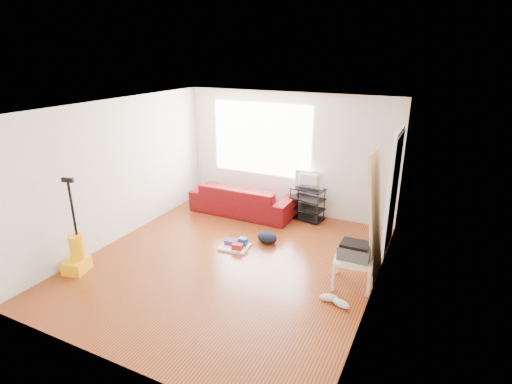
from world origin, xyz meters
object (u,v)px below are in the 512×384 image
at_px(sofa, 243,213).
at_px(tv_stand, 307,203).
at_px(vacuum, 77,255).
at_px(bucket, 241,218).
at_px(cleaning_tray, 236,245).
at_px(side_table, 354,262).
at_px(backpack, 267,242).

bearing_deg(sofa, tv_stand, -168.50).
bearing_deg(vacuum, bucket, 52.09).
height_order(sofa, cleaning_tray, sofa).
xyz_separation_m(bucket, cleaning_tray, (0.55, -1.22, 0.05)).
distance_m(side_table, vacuum, 4.22).
bearing_deg(backpack, cleaning_tray, -118.49).
bearing_deg(backpack, sofa, 150.02).
bearing_deg(bucket, tv_stand, 22.74).
distance_m(side_table, cleaning_tray, 2.13).
relative_size(backpack, vacuum, 0.25).
xyz_separation_m(tv_stand, backpack, (-0.29, -1.31, -0.34)).
xyz_separation_m(side_table, backpack, (-1.68, 0.68, -0.37)).
distance_m(sofa, vacuum, 3.45).
bearing_deg(side_table, cleaning_tray, 173.09).
xyz_separation_m(sofa, backpack, (1.04, -1.04, 0.00)).
bearing_deg(cleaning_tray, backpack, 46.32).
relative_size(side_table, vacuum, 0.40).
distance_m(bucket, cleaning_tray, 1.34).
bearing_deg(vacuum, tv_stand, 39.62).
distance_m(bucket, vacuum, 3.25).
bearing_deg(vacuum, side_table, 6.50).
height_order(sofa, backpack, sofa).
bearing_deg(cleaning_tray, side_table, -6.91).
distance_m(sofa, side_table, 3.25).
xyz_separation_m(tv_stand, cleaning_tray, (-0.70, -1.74, -0.29)).
height_order(sofa, vacuum, vacuum).
height_order(tv_stand, vacuum, vacuum).
distance_m(cleaning_tray, backpack, 0.60).
distance_m(tv_stand, vacuum, 4.32).
bearing_deg(tv_stand, side_table, -45.40).
bearing_deg(side_table, vacuum, -159.38).
bearing_deg(bucket, vacuum, -113.79).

